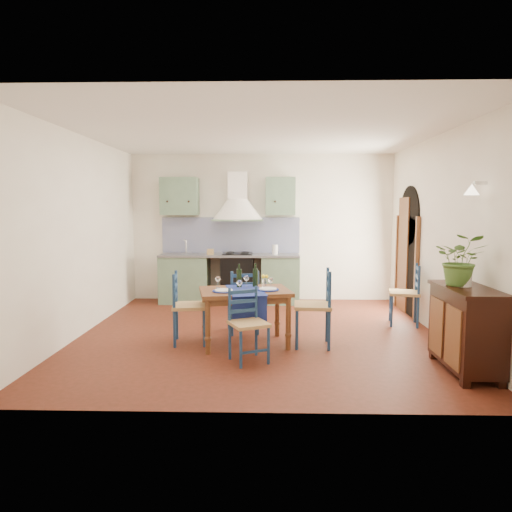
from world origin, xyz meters
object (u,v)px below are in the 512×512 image
Objects in this scene: sideboard at (466,326)px; chair_near at (248,324)px; dining_table at (245,296)px; potted_plant at (461,260)px.

chair_near is at bearing 172.87° from sideboard.
dining_table is 2.60m from potted_plant.
potted_plant reaches higher than chair_near.
dining_table is at bearing 158.96° from sideboard.
potted_plant is (2.39, -0.84, 0.58)m from dining_table.
potted_plant is (-0.04, 0.10, 0.71)m from sideboard.
potted_plant is (2.33, -0.20, 0.78)m from chair_near.
dining_table is 0.67m from chair_near.
potted_plant is at bearing -4.91° from chair_near.
sideboard is at bearing -21.04° from dining_table.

